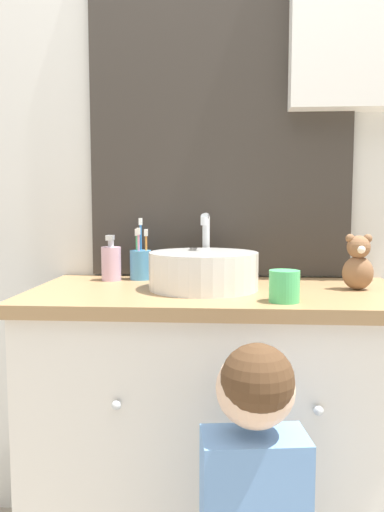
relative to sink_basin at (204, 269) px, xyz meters
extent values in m
cube|color=silver|center=(0.04, 0.30, 0.33)|extent=(3.20, 0.06, 2.50)
cube|color=#332D28|center=(0.04, 0.26, 0.52)|extent=(0.86, 0.02, 1.14)
cube|color=#B2C1CC|center=(0.04, 0.25, 0.52)|extent=(0.80, 0.01, 1.08)
cube|color=silver|center=(0.04, 0.00, -0.51)|extent=(1.03, 0.50, 0.83)
cube|color=#99754C|center=(0.04, 0.00, -0.07)|extent=(1.07, 0.54, 0.03)
sphere|color=silver|center=(-0.20, -0.27, -0.30)|extent=(0.02, 0.02, 0.02)
sphere|color=silver|center=(0.28, -0.27, -0.30)|extent=(0.02, 0.02, 0.02)
cylinder|color=silver|center=(0.00, 0.00, 0.00)|extent=(0.31, 0.31, 0.11)
cylinder|color=silver|center=(0.00, 0.00, 0.05)|extent=(0.26, 0.26, 0.01)
cylinder|color=silver|center=(0.00, 0.18, 0.05)|extent=(0.02, 0.02, 0.21)
cylinder|color=silver|center=(0.00, 0.11, 0.15)|extent=(0.02, 0.14, 0.02)
cylinder|color=silver|center=(0.00, 0.04, 0.14)|extent=(0.02, 0.02, 0.02)
sphere|color=white|center=(0.08, 0.18, -0.02)|extent=(0.05, 0.05, 0.05)
cylinder|color=#4C93C6|center=(-0.21, 0.17, -0.01)|extent=(0.07, 0.07, 0.09)
cylinder|color=orange|center=(-0.19, 0.17, 0.03)|extent=(0.01, 0.01, 0.15)
cube|color=white|center=(-0.19, 0.17, 0.10)|extent=(0.01, 0.02, 0.02)
cylinder|color=#3884DB|center=(-0.21, 0.19, 0.05)|extent=(0.01, 0.01, 0.19)
cube|color=white|center=(-0.21, 0.19, 0.13)|extent=(0.01, 0.02, 0.02)
cylinder|color=#47B26B|center=(-0.22, 0.17, 0.03)|extent=(0.01, 0.01, 0.15)
cube|color=white|center=(-0.22, 0.17, 0.10)|extent=(0.01, 0.02, 0.02)
cylinder|color=pink|center=(-0.22, 0.16, 0.03)|extent=(0.01, 0.01, 0.16)
cube|color=white|center=(-0.22, 0.16, 0.10)|extent=(0.01, 0.02, 0.02)
cylinder|color=#CCA3BC|center=(-0.30, 0.15, 0.00)|extent=(0.06, 0.06, 0.11)
cylinder|color=silver|center=(-0.30, 0.15, 0.06)|extent=(0.02, 0.02, 0.02)
cube|color=silver|center=(-0.30, 0.13, 0.08)|extent=(0.02, 0.03, 0.02)
sphere|color=beige|center=(0.12, -0.46, -0.18)|extent=(0.16, 0.16, 0.16)
sphere|color=#4C331E|center=(0.12, -0.48, -0.16)|extent=(0.14, 0.14, 0.14)
cylinder|color=#6693D1|center=(0.17, -0.27, -0.33)|extent=(0.08, 0.25, 0.05)
cylinder|color=#E5CC4C|center=(0.16, -0.14, -0.29)|extent=(0.01, 0.05, 0.12)
ellipsoid|color=brown|center=(0.44, 0.01, -0.01)|extent=(0.09, 0.07, 0.10)
sphere|color=brown|center=(0.44, 0.01, 0.07)|extent=(0.07, 0.07, 0.07)
sphere|color=brown|center=(0.41, 0.01, 0.09)|extent=(0.02, 0.02, 0.02)
sphere|color=brown|center=(0.46, 0.01, 0.09)|extent=(0.02, 0.02, 0.02)
sphere|color=silver|center=(0.44, -0.01, 0.06)|extent=(0.02, 0.02, 0.02)
cylinder|color=#4CC670|center=(0.21, -0.18, -0.02)|extent=(0.08, 0.08, 0.08)
camera|label=1|loc=(0.06, -1.41, 0.18)|focal=35.00mm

